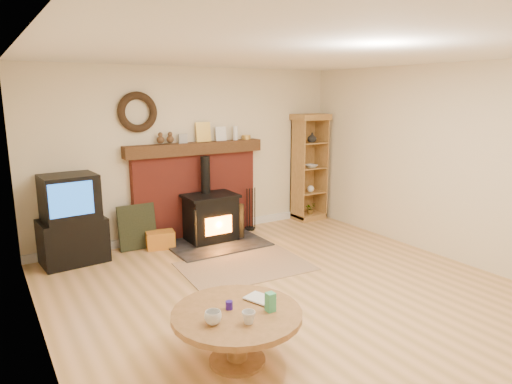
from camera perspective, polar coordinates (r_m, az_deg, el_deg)
ground at (r=5.18m, az=5.35°, el=-13.07°), size 5.50×5.50×0.00m
room_shell at (r=4.77m, az=4.90°, el=6.28°), size 5.02×5.52×2.61m
chimney_breast at (r=7.13m, az=-7.52°, el=0.74°), size 2.20×0.22×1.78m
wood_stove at (r=6.91m, az=-5.58°, el=-3.39°), size 1.40×1.00×1.29m
area_rug at (r=6.00m, az=-1.37°, el=-9.28°), size 1.68×1.20×0.01m
tv_unit at (r=6.47m, az=-22.06°, el=-3.38°), size 0.85×0.63×1.19m
curio_cabinet at (r=8.10m, az=6.60°, el=3.09°), size 0.60×0.43×1.86m
firelog_box at (r=6.81m, az=-11.86°, el=-5.87°), size 0.44×0.33×0.25m
leaning_painting at (r=6.80m, az=-14.62°, el=-4.24°), size 0.54×0.15×0.65m
fire_tools at (r=7.53m, az=-0.73°, el=-3.59°), size 0.19×0.16×0.70m
coffee_table at (r=3.90m, az=-2.38°, el=-15.85°), size 1.08×1.08×0.62m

